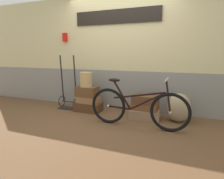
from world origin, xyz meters
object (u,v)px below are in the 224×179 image
Objects in this scene: suitcase_0 at (88,107)px; suitcase_5 at (145,100)px; burlap_sack at (179,108)px; wicker_basket at (86,79)px; bicycle at (137,108)px; suitcase_4 at (144,107)px; suitcase_2 at (87,91)px; suitcase_1 at (88,99)px; luggage_trolley at (69,96)px; suitcase_3 at (145,114)px.

suitcase_5 is (1.29, -0.00, 0.28)m from suitcase_0.
burlap_sack reaches higher than suitcase_5.
suitcase_5 is 1.36m from wicker_basket.
wicker_basket is at bearing 158.01° from bicycle.
suitcase_2 is at bearing -179.28° from suitcase_4.
suitcase_2 reaches higher than suitcase_1.
suitcase_5 is at bearing 86.29° from bicycle.
wicker_basket is (-0.03, -0.01, 0.62)m from suitcase_0.
suitcase_0 is at bearing 156.97° from bicycle.
luggage_trolley is at bearing 171.97° from suitcase_0.
suitcase_1 is 0.45m from wicker_basket.
wicker_basket reaches higher than suitcase_5.
suitcase_5 reaches higher than suitcase_0.
burlap_sack is (1.92, 0.01, 0.01)m from suitcase_1.
suitcase_2 reaches higher than suitcase_3.
wicker_basket reaches higher than suitcase_0.
suitcase_2 is 1.31m from suitcase_4.
suitcase_5 is at bearing -0.17° from suitcase_0.
bicycle is (-0.03, -0.53, -0.03)m from suitcase_5.
suitcase_3 is 1.87m from luggage_trolley.
wicker_basket is 0.58× the size of burlap_sack.
bicycle is (1.29, -0.52, -0.37)m from wicker_basket.
suitcase_2 is 0.27m from wicker_basket.
suitcase_4 is at bearing -112.79° from suitcase_5.
suitcase_1 is 0.86× the size of burlap_sack.
suitcase_0 is 1.29m from suitcase_4.
suitcase_3 is 0.66m from burlap_sack.
bicycle is at bearing -90.41° from suitcase_4.
suitcase_1 is 0.38× the size of luggage_trolley.
suitcase_4 is at bearing -0.86° from wicker_basket.
luggage_trolley is 1.93m from bicycle.
bicycle is at bearing -94.86° from suitcase_5.
luggage_trolley is 2.49m from burlap_sack.
suitcase_3 is 1.83× the size of wicker_basket.
burlap_sack is at bearing 7.12° from suitcase_4.
suitcase_3 is at bearing -1.63° from suitcase_0.
bicycle is at bearing -18.57° from luggage_trolley.
bicycle is (-0.67, -0.56, 0.08)m from burlap_sack.
suitcase_1 is 0.81× the size of suitcase_3.
bicycle is at bearing -21.99° from wicker_basket.
suitcase_2 is 1.36m from suitcase_3.
suitcase_5 is 0.64m from burlap_sack.
suitcase_1 is at bearing -179.72° from burlap_sack.
burlap_sack is at bearing 2.93° from suitcase_1.
wicker_basket is at bearing -153.88° from suitcase_0.
suitcase_4 is at bearing 0.49° from suitcase_1.
luggage_trolley is at bearing 178.72° from burlap_sack.
bicycle is at bearing -23.15° from suitcase_0.
wicker_basket is at bearing 173.28° from suitcase_3.
suitcase_0 is 1.32m from suitcase_5.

